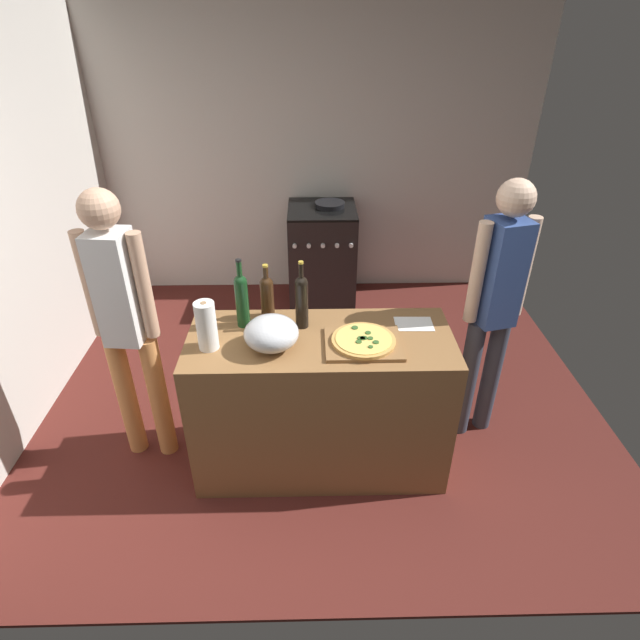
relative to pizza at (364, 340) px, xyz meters
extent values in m
cube|color=#511E19|center=(-0.34, 0.90, -0.93)|extent=(4.13, 3.64, 0.02)
cube|color=beige|center=(-0.34, 2.46, 0.38)|extent=(4.13, 0.10, 2.60)
cube|color=beige|center=(-2.16, 0.90, 0.38)|extent=(0.10, 3.64, 2.60)
cube|color=olive|center=(-0.22, 0.07, -0.48)|extent=(1.44, 0.61, 0.89)
cube|color=olive|center=(0.00, 0.00, -0.02)|extent=(0.40, 0.32, 0.02)
cylinder|color=tan|center=(0.00, 0.00, 0.00)|extent=(0.33, 0.33, 0.02)
cylinder|color=#EAC660|center=(0.00, 0.00, 0.01)|extent=(0.29, 0.29, 0.00)
cylinder|color=#335926|center=(0.03, 0.05, 0.01)|extent=(0.03, 0.03, 0.01)
cylinder|color=#335926|center=(-0.01, -0.01, 0.01)|extent=(0.03, 0.03, 0.01)
cylinder|color=#335926|center=(-0.02, 0.00, 0.01)|extent=(0.03, 0.03, 0.01)
cylinder|color=#335926|center=(0.00, 0.00, 0.01)|extent=(0.03, 0.03, 0.01)
cylinder|color=#335926|center=(-0.04, 0.10, 0.01)|extent=(0.03, 0.03, 0.01)
cylinder|color=#335926|center=(0.06, -0.04, 0.01)|extent=(0.03, 0.03, 0.01)
cylinder|color=#335926|center=(0.03, -0.08, 0.01)|extent=(0.02, 0.02, 0.01)
cylinder|color=#335926|center=(0.03, 0.00, 0.01)|extent=(0.03, 0.03, 0.01)
cylinder|color=#335926|center=(-0.03, -0.04, 0.01)|extent=(0.03, 0.03, 0.01)
cylinder|color=#B2B2B7|center=(-0.48, -0.01, -0.03)|extent=(0.12, 0.12, 0.01)
ellipsoid|color=silver|center=(-0.48, -0.01, 0.06)|extent=(0.28, 0.28, 0.17)
cylinder|color=white|center=(-0.80, -0.01, 0.10)|extent=(0.10, 0.10, 0.26)
cylinder|color=#997551|center=(-0.80, -0.01, 0.10)|extent=(0.03, 0.03, 0.27)
cylinder|color=#143819|center=(-0.64, 0.21, 0.10)|extent=(0.07, 0.07, 0.27)
sphere|color=#143819|center=(-0.64, 0.21, 0.24)|extent=(0.07, 0.07, 0.07)
cylinder|color=#143819|center=(-0.64, 0.21, 0.31)|extent=(0.03, 0.03, 0.10)
cylinder|color=black|center=(-0.64, 0.21, 0.36)|extent=(0.03, 0.03, 0.01)
cylinder|color=black|center=(-0.32, 0.19, 0.10)|extent=(0.07, 0.07, 0.27)
sphere|color=black|center=(-0.32, 0.19, 0.24)|extent=(0.07, 0.07, 0.07)
cylinder|color=black|center=(-0.32, 0.19, 0.30)|extent=(0.03, 0.03, 0.09)
cylinder|color=gold|center=(-0.32, 0.19, 0.36)|extent=(0.03, 0.03, 0.01)
cylinder|color=#331E0F|center=(-0.52, 0.30, 0.07)|extent=(0.08, 0.08, 0.21)
sphere|color=#331E0F|center=(-0.52, 0.30, 0.18)|extent=(0.08, 0.08, 0.08)
cylinder|color=#331E0F|center=(-0.52, 0.30, 0.24)|extent=(0.03, 0.03, 0.08)
cylinder|color=gold|center=(-0.52, 0.30, 0.29)|extent=(0.03, 0.03, 0.01)
cube|color=white|center=(0.30, 0.20, -0.03)|extent=(0.21, 0.15, 0.00)
cube|color=black|center=(-0.16, 2.06, -0.47)|extent=(0.59, 0.59, 0.90)
cube|color=black|center=(-0.16, 2.06, -0.01)|extent=(0.59, 0.59, 0.02)
cylinder|color=silver|center=(-0.40, 1.76, -0.22)|extent=(0.04, 0.02, 0.04)
cylinder|color=silver|center=(-0.28, 1.76, -0.22)|extent=(0.04, 0.02, 0.04)
cylinder|color=silver|center=(-0.16, 1.76, -0.22)|extent=(0.04, 0.02, 0.04)
cylinder|color=silver|center=(-0.05, 1.76, -0.22)|extent=(0.04, 0.02, 0.04)
cylinder|color=silver|center=(0.07, 1.76, -0.22)|extent=(0.04, 0.02, 0.04)
cylinder|color=black|center=(-0.10, 2.10, 0.02)|extent=(0.26, 0.26, 0.04)
cylinder|color=#D88C4C|center=(-1.38, 0.18, -0.50)|extent=(0.11, 0.11, 0.84)
cylinder|color=#D88C4C|center=(-1.18, 0.16, -0.50)|extent=(0.11, 0.11, 0.84)
cube|color=silver|center=(-1.28, 0.17, 0.23)|extent=(0.22, 0.22, 0.63)
cylinder|color=tan|center=(-1.42, 0.19, 0.24)|extent=(0.08, 0.08, 0.60)
cylinder|color=tan|center=(-1.14, 0.16, 0.24)|extent=(0.08, 0.08, 0.60)
sphere|color=tan|center=(-1.28, 0.17, 0.66)|extent=(0.20, 0.20, 0.20)
cylinder|color=#383D4C|center=(0.86, 0.35, -0.51)|extent=(0.11, 0.11, 0.83)
cylinder|color=#383D4C|center=(0.71, 0.31, -0.51)|extent=(0.11, 0.11, 0.83)
cube|color=#334C8C|center=(0.79, 0.33, 0.22)|extent=(0.25, 0.24, 0.62)
cylinder|color=beige|center=(0.93, 0.36, 0.23)|extent=(0.08, 0.08, 0.59)
cylinder|color=beige|center=(0.64, 0.29, 0.23)|extent=(0.08, 0.08, 0.59)
sphere|color=beige|center=(0.79, 0.33, 0.65)|extent=(0.20, 0.20, 0.20)
camera|label=1|loc=(-0.27, -2.20, 1.48)|focal=28.68mm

